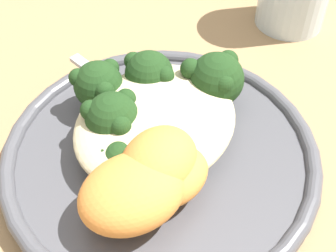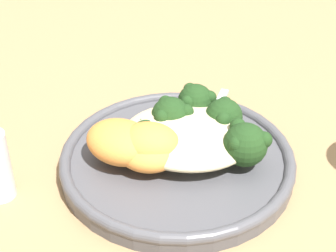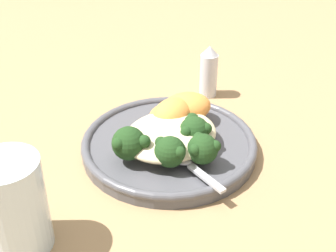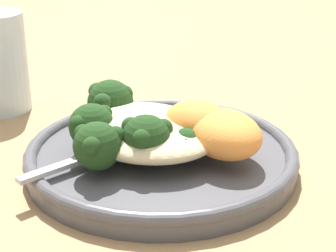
{
  "view_description": "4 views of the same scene",
  "coord_description": "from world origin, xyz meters",
  "px_view_note": "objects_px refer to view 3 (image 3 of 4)",
  "views": [
    {
      "loc": [
        0.17,
        0.12,
        0.29
      ],
      "look_at": [
        -0.02,
        -0.0,
        0.04
      ],
      "focal_mm": 50.0,
      "sensor_mm": 36.0,
      "label": 1
    },
    {
      "loc": [
        -0.07,
        0.44,
        0.37
      ],
      "look_at": [
        -0.0,
        0.0,
        0.06
      ],
      "focal_mm": 60.0,
      "sensor_mm": 36.0,
      "label": 2
    },
    {
      "loc": [
        -0.4,
        -0.36,
        0.38
      ],
      "look_at": [
        -0.02,
        -0.01,
        0.04
      ],
      "focal_mm": 50.0,
      "sensor_mm": 36.0,
      "label": 3
    },
    {
      "loc": [
        0.27,
        -0.36,
        0.23
      ],
      "look_at": [
        -0.01,
        -0.0,
        0.04
      ],
      "focal_mm": 60.0,
      "sensor_mm": 36.0,
      "label": 4
    }
  ],
  "objects_px": {
    "quinoa_mound": "(170,135)",
    "sweet_potato_chunk_2": "(173,114)",
    "broccoli_stalk_2": "(193,145)",
    "salt_shaker": "(209,71)",
    "water_glass": "(13,206)",
    "sweet_potato_chunk_0": "(173,117)",
    "broccoli_stalk_1": "(169,150)",
    "broccoli_stalk_0": "(133,143)",
    "sweet_potato_chunk_1": "(186,107)",
    "broccoli_stalk_4": "(180,124)",
    "sweet_potato_chunk_3": "(168,115)",
    "spoon": "(186,161)",
    "broccoli_stalk_3": "(188,131)",
    "plate": "(169,144)"
  },
  "relations": [
    {
      "from": "spoon",
      "to": "water_glass",
      "type": "bearing_deg",
      "value": -94.29
    },
    {
      "from": "broccoli_stalk_3",
      "to": "plate",
      "type": "bearing_deg",
      "value": -171.96
    },
    {
      "from": "quinoa_mound",
      "to": "broccoli_stalk_4",
      "type": "distance_m",
      "value": 0.03
    },
    {
      "from": "sweet_potato_chunk_3",
      "to": "spoon",
      "type": "bearing_deg",
      "value": -124.46
    },
    {
      "from": "broccoli_stalk_2",
      "to": "salt_shaker",
      "type": "xyz_separation_m",
      "value": [
        0.17,
        0.11,
        0.0
      ]
    },
    {
      "from": "broccoli_stalk_3",
      "to": "water_glass",
      "type": "height_order",
      "value": "water_glass"
    },
    {
      "from": "plate",
      "to": "broccoli_stalk_3",
      "type": "height_order",
      "value": "broccoli_stalk_3"
    },
    {
      "from": "quinoa_mound",
      "to": "sweet_potato_chunk_1",
      "type": "relative_size",
      "value": 1.84
    },
    {
      "from": "spoon",
      "to": "water_glass",
      "type": "xyz_separation_m",
      "value": [
        -0.2,
        0.06,
        0.03
      ]
    },
    {
      "from": "broccoli_stalk_0",
      "to": "salt_shaker",
      "type": "distance_m",
      "value": 0.23
    },
    {
      "from": "sweet_potato_chunk_1",
      "to": "sweet_potato_chunk_3",
      "type": "height_order",
      "value": "sweet_potato_chunk_1"
    },
    {
      "from": "sweet_potato_chunk_0",
      "to": "broccoli_stalk_1",
      "type": "bearing_deg",
      "value": -141.81
    },
    {
      "from": "broccoli_stalk_3",
      "to": "sweet_potato_chunk_0",
      "type": "xyz_separation_m",
      "value": [
        0.01,
        0.04,
        -0.0
      ]
    },
    {
      "from": "sweet_potato_chunk_1",
      "to": "spoon",
      "type": "distance_m",
      "value": 0.11
    },
    {
      "from": "broccoli_stalk_1",
      "to": "sweet_potato_chunk_1",
      "type": "height_order",
      "value": "broccoli_stalk_1"
    },
    {
      "from": "broccoli_stalk_0",
      "to": "plate",
      "type": "bearing_deg",
      "value": 162.33
    },
    {
      "from": "sweet_potato_chunk_1",
      "to": "salt_shaker",
      "type": "relative_size",
      "value": 0.82
    },
    {
      "from": "broccoli_stalk_0",
      "to": "quinoa_mound",
      "type": "bearing_deg",
      "value": 151.02
    },
    {
      "from": "sweet_potato_chunk_0",
      "to": "sweet_potato_chunk_3",
      "type": "bearing_deg",
      "value": 72.7
    },
    {
      "from": "sweet_potato_chunk_1",
      "to": "broccoli_stalk_2",
      "type": "bearing_deg",
      "value": -133.67
    },
    {
      "from": "broccoli_stalk_3",
      "to": "water_glass",
      "type": "relative_size",
      "value": 0.84
    },
    {
      "from": "broccoli_stalk_1",
      "to": "sweet_potato_chunk_0",
      "type": "distance_m",
      "value": 0.08
    },
    {
      "from": "broccoli_stalk_2",
      "to": "spoon",
      "type": "relative_size",
      "value": 1.18
    },
    {
      "from": "broccoli_stalk_1",
      "to": "sweet_potato_chunk_0",
      "type": "relative_size",
      "value": 1.83
    },
    {
      "from": "broccoli_stalk_3",
      "to": "sweet_potato_chunk_2",
      "type": "relative_size",
      "value": 1.48
    },
    {
      "from": "sweet_potato_chunk_1",
      "to": "sweet_potato_chunk_2",
      "type": "distance_m",
      "value": 0.03
    },
    {
      "from": "quinoa_mound",
      "to": "broccoli_stalk_3",
      "type": "xyz_separation_m",
      "value": [
        0.02,
        -0.02,
        0.0
      ]
    },
    {
      "from": "sweet_potato_chunk_1",
      "to": "water_glass",
      "type": "relative_size",
      "value": 0.66
    },
    {
      "from": "broccoli_stalk_4",
      "to": "sweet_potato_chunk_2",
      "type": "bearing_deg",
      "value": 117.34
    },
    {
      "from": "sweet_potato_chunk_3",
      "to": "salt_shaker",
      "type": "distance_m",
      "value": 0.14
    },
    {
      "from": "broccoli_stalk_0",
      "to": "broccoli_stalk_2",
      "type": "height_order",
      "value": "broccoli_stalk_0"
    },
    {
      "from": "quinoa_mound",
      "to": "water_glass",
      "type": "relative_size",
      "value": 1.22
    },
    {
      "from": "broccoli_stalk_3",
      "to": "sweet_potato_chunk_3",
      "type": "relative_size",
      "value": 1.55
    },
    {
      "from": "broccoli_stalk_4",
      "to": "sweet_potato_chunk_2",
      "type": "distance_m",
      "value": 0.02
    },
    {
      "from": "quinoa_mound",
      "to": "sweet_potato_chunk_1",
      "type": "distance_m",
      "value": 0.07
    },
    {
      "from": "broccoli_stalk_0",
      "to": "sweet_potato_chunk_1",
      "type": "relative_size",
      "value": 1.4
    },
    {
      "from": "sweet_potato_chunk_3",
      "to": "sweet_potato_chunk_2",
      "type": "bearing_deg",
      "value": -90.82
    },
    {
      "from": "plate",
      "to": "water_glass",
      "type": "distance_m",
      "value": 0.24
    },
    {
      "from": "quinoa_mound",
      "to": "broccoli_stalk_2",
      "type": "distance_m",
      "value": 0.04
    },
    {
      "from": "spoon",
      "to": "sweet_potato_chunk_1",
      "type": "bearing_deg",
      "value": 141.23
    },
    {
      "from": "plate",
      "to": "sweet_potato_chunk_0",
      "type": "bearing_deg",
      "value": 29.6
    },
    {
      "from": "broccoli_stalk_3",
      "to": "sweet_potato_chunk_3",
      "type": "xyz_separation_m",
      "value": [
        0.02,
        0.05,
        -0.0
      ]
    },
    {
      "from": "broccoli_stalk_2",
      "to": "sweet_potato_chunk_1",
      "type": "relative_size",
      "value": 1.64
    },
    {
      "from": "broccoli_stalk_1",
      "to": "sweet_potato_chunk_3",
      "type": "xyz_separation_m",
      "value": [
        0.07,
        0.06,
        -0.0
      ]
    },
    {
      "from": "sweet_potato_chunk_0",
      "to": "sweet_potato_chunk_2",
      "type": "bearing_deg",
      "value": 46.96
    },
    {
      "from": "quinoa_mound",
      "to": "sweet_potato_chunk_2",
      "type": "distance_m",
      "value": 0.04
    },
    {
      "from": "spoon",
      "to": "salt_shaker",
      "type": "distance_m",
      "value": 0.23
    },
    {
      "from": "salt_shaker",
      "to": "broccoli_stalk_3",
      "type": "bearing_deg",
      "value": -150.13
    },
    {
      "from": "sweet_potato_chunk_0",
      "to": "water_glass",
      "type": "relative_size",
      "value": 0.46
    },
    {
      "from": "sweet_potato_chunk_1",
      "to": "salt_shaker",
      "type": "distance_m",
      "value": 0.12
    }
  ]
}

